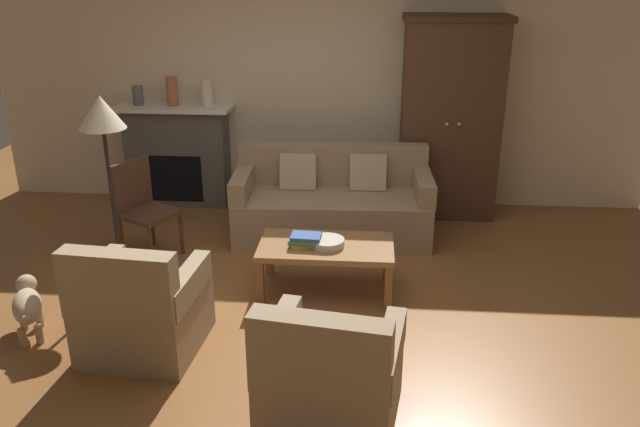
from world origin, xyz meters
The scene contains 16 objects.
ground_plane centered at (0.00, 0.00, 0.00)m, with size 9.60×9.60×0.00m, color brown.
back_wall centered at (0.00, 2.55, 1.40)m, with size 7.20×0.10×2.80m, color beige.
fireplace centered at (-1.55, 2.30, 0.57)m, with size 1.26×0.48×1.12m.
armoire centered at (1.40, 2.22, 1.05)m, with size 1.06×0.57×2.08m.
couch centered at (0.22, 1.53, 0.32)m, with size 1.95×0.92×0.86m.
coffee_table centered at (0.24, 0.33, 0.37)m, with size 1.10×0.60×0.42m.
fruit_bowl centered at (0.25, 0.30, 0.45)m, with size 0.28×0.28×0.06m, color beige.
book_stack centered at (0.08, 0.29, 0.47)m, with size 0.26×0.19×0.10m.
mantel_vase_slate centered at (-1.93, 2.28, 1.22)m, with size 0.11×0.11×0.21m, color #565B66.
mantel_vase_terracotta centered at (-1.55, 2.28, 1.27)m, with size 0.12×0.12×0.30m, color #A86042.
mantel_vase_cream centered at (-1.17, 2.28, 1.26)m, with size 0.12×0.12×0.29m, color beige.
armchair_near_left centered at (-0.98, -0.65, 0.32)m, with size 0.84×0.83×0.88m.
armchair_near_right centered at (0.38, -1.34, 0.32)m, with size 0.88×0.87×0.88m.
side_chair_wooden centered at (-1.49, 0.90, 0.51)m, with size 0.59×0.59×0.90m.
floor_lamp centered at (-1.50, 0.30, 1.40)m, with size 0.36×0.36×1.62m.
dog centered at (-1.88, -0.51, 0.25)m, with size 0.36×0.53×0.39m.
Camera 1 is at (0.57, -4.41, 2.58)m, focal length 35.92 mm.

